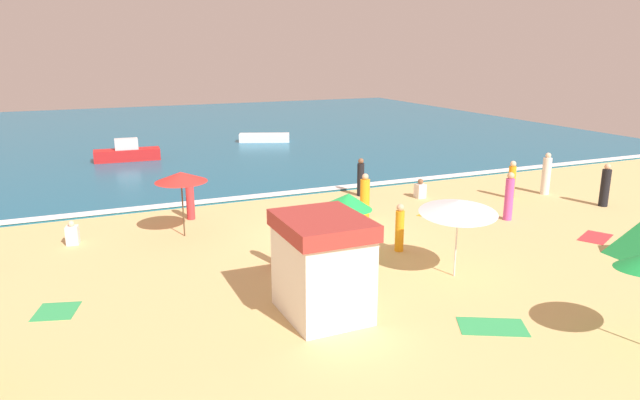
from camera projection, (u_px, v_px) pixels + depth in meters
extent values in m
plane|color=#D8B775|center=(330.00, 237.00, 20.32)|extent=(60.00, 60.00, 0.00)
cube|color=#196084|center=(182.00, 133.00, 45.10)|extent=(60.00, 44.00, 0.10)
cube|color=white|center=(272.00, 194.00, 25.87)|extent=(57.00, 0.70, 0.01)
cube|color=white|center=(322.00, 274.00, 14.23)|extent=(1.90, 2.31, 2.15)
cube|color=#A5332D|center=(322.00, 225.00, 13.90)|extent=(2.01, 2.46, 0.40)
cylinder|color=silver|center=(456.00, 240.00, 16.62)|extent=(0.05, 0.05, 2.25)
cone|color=white|center=(458.00, 207.00, 16.37)|extent=(3.05, 3.06, 0.57)
cylinder|color=#4C3823|center=(183.00, 205.00, 20.20)|extent=(0.05, 0.05, 2.29)
cone|color=red|center=(181.00, 177.00, 19.94)|extent=(2.52, 2.52, 0.38)
cylinder|color=silver|center=(348.00, 225.00, 18.34)|extent=(0.05, 0.05, 2.01)
cone|color=green|center=(348.00, 201.00, 18.13)|extent=(2.24, 2.24, 0.58)
cylinder|color=white|center=(546.00, 176.00, 26.15)|extent=(0.54, 0.54, 1.68)
sphere|color=beige|center=(548.00, 155.00, 25.90)|extent=(0.25, 0.25, 0.25)
cube|color=white|center=(420.00, 191.00, 25.63)|extent=(0.42, 0.42, 0.63)
sphere|color=brown|center=(421.00, 182.00, 25.52)|extent=(0.25, 0.25, 0.25)
cylinder|color=black|center=(605.00, 188.00, 24.16)|extent=(0.47, 0.47, 1.58)
sphere|color=#DBA884|center=(608.00, 167.00, 23.93)|extent=(0.26, 0.26, 0.26)
cube|color=white|center=(73.00, 235.00, 19.56)|extent=(0.46, 0.46, 0.64)
sphere|color=beige|center=(71.00, 224.00, 19.45)|extent=(0.21, 0.21, 0.21)
cylinder|color=orange|center=(400.00, 231.00, 18.82)|extent=(0.35, 0.35, 1.37)
sphere|color=#DBA884|center=(400.00, 208.00, 18.62)|extent=(0.25, 0.25, 0.25)
cylinder|color=black|center=(361.00, 180.00, 25.86)|extent=(0.42, 0.42, 1.49)
sphere|color=brown|center=(361.00, 161.00, 25.64)|extent=(0.25, 0.25, 0.25)
cylinder|color=#D84CA5|center=(509.00, 199.00, 22.22)|extent=(0.46, 0.46, 1.64)
sphere|color=#DBA884|center=(511.00, 176.00, 21.98)|extent=(0.27, 0.27, 0.27)
cylinder|color=red|center=(190.00, 202.00, 22.33)|extent=(0.42, 0.42, 1.39)
sphere|color=brown|center=(189.00, 182.00, 22.12)|extent=(0.22, 0.22, 0.22)
cylinder|color=orange|center=(512.00, 182.00, 25.50)|extent=(0.44, 0.44, 1.44)
sphere|color=beige|center=(513.00, 164.00, 25.28)|extent=(0.26, 0.26, 0.26)
cylinder|color=orange|center=(365.00, 199.00, 22.36)|extent=(0.51, 0.51, 1.58)
sphere|color=#DBA884|center=(365.00, 177.00, 22.13)|extent=(0.25, 0.25, 0.25)
cylinder|color=red|center=(279.00, 245.00, 17.60)|extent=(0.41, 0.41, 1.32)
sphere|color=#DBA884|center=(278.00, 221.00, 17.40)|extent=(0.24, 0.24, 0.24)
cube|color=green|center=(56.00, 311.00, 14.62)|extent=(1.25, 1.30, 0.01)
cube|color=red|center=(595.00, 237.00, 20.31)|extent=(1.68, 1.43, 0.01)
cube|color=green|center=(492.00, 327.00, 13.81)|extent=(1.85, 1.57, 0.01)
cube|color=orange|center=(437.00, 217.00, 22.82)|extent=(1.35, 1.63, 0.01)
cube|color=red|center=(127.00, 155.00, 33.59)|extent=(3.74, 1.34, 0.67)
cube|color=silver|center=(126.00, 144.00, 33.43)|extent=(1.33, 0.75, 0.62)
cube|color=white|center=(264.00, 138.00, 40.28)|extent=(3.61, 2.19, 0.58)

